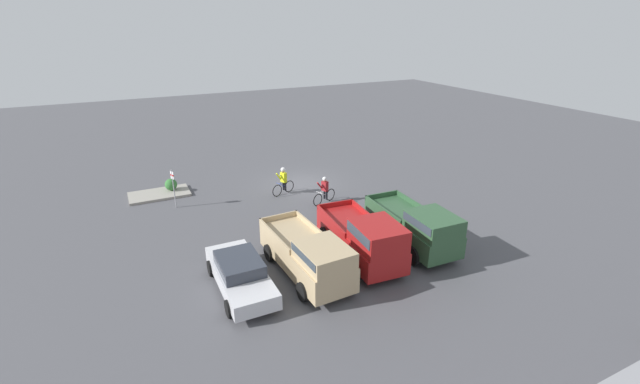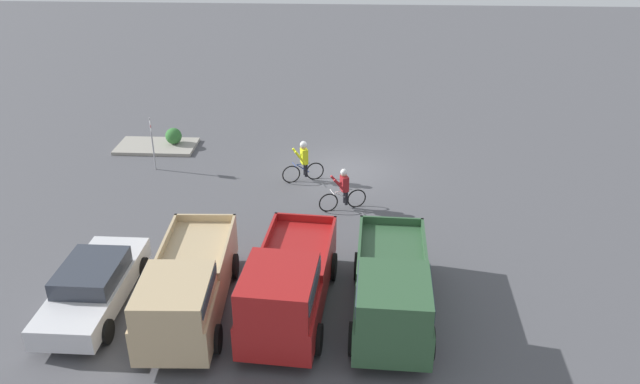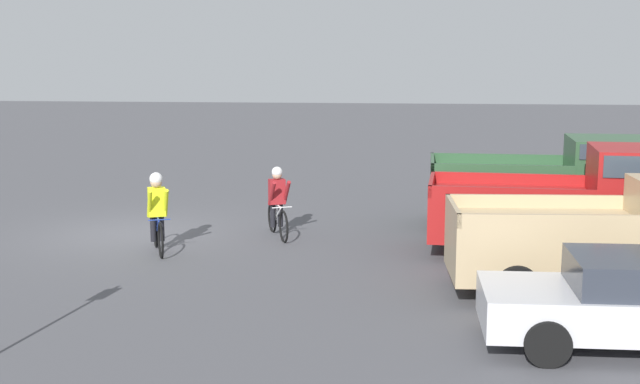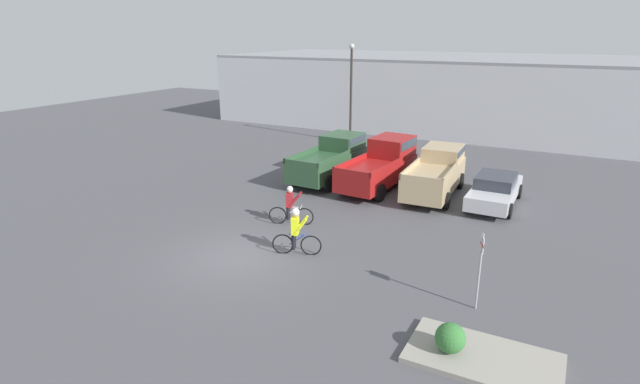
{
  "view_description": "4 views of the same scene",
  "coord_description": "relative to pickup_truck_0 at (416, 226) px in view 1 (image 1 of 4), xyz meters",
  "views": [
    {
      "loc": [
        10.52,
        24.28,
        10.09
      ],
      "look_at": [
        0.83,
        4.51,
        1.2
      ],
      "focal_mm": 24.0,
      "sensor_mm": 36.0,
      "label": 1
    },
    {
      "loc": [
        -0.23,
        24.04,
        10.95
      ],
      "look_at": [
        0.83,
        4.51,
        1.2
      ],
      "focal_mm": 35.0,
      "sensor_mm": 36.0,
      "label": 2
    },
    {
      "loc": [
        19.96,
        6.06,
        4.63
      ],
      "look_at": [
        0.83,
        4.51,
        1.2
      ],
      "focal_mm": 50.0,
      "sensor_mm": 36.0,
      "label": 3
    },
    {
      "loc": [
        9.94,
        -12.81,
        7.57
      ],
      "look_at": [
        0.83,
        4.51,
        1.2
      ],
      "focal_mm": 28.0,
      "sensor_mm": 36.0,
      "label": 4
    }
  ],
  "objects": [
    {
      "name": "shrub",
      "position": [
        9.33,
        -12.39,
        -0.63
      ],
      "size": [
        0.74,
        0.74,
        0.74
      ],
      "color": "#337033",
      "rests_on": "curb_island"
    },
    {
      "name": "pickup_truck_0",
      "position": [
        0.0,
        0.0,
        0.0
      ],
      "size": [
        2.34,
        5.5,
        2.2
      ],
      "color": "#2D5133",
      "rests_on": "ground_plane"
    },
    {
      "name": "pickup_truck_1",
      "position": [
        2.82,
        0.01,
        0.05
      ],
      "size": [
        2.5,
        5.66,
        2.33
      ],
      "color": "maroon",
      "rests_on": "ground_plane"
    },
    {
      "name": "cyclist_1",
      "position": [
        1.44,
        -6.7,
        -0.33
      ],
      "size": [
        1.75,
        0.72,
        1.65
      ],
      "color": "black",
      "rests_on": "ground_plane"
    },
    {
      "name": "ground_plane",
      "position": [
        1.42,
        -10.16,
        -1.15
      ],
      "size": [
        80.0,
        80.0,
        0.0
      ],
      "primitive_type": "plane",
      "color": "#4C4C51"
    },
    {
      "name": "sedan_0",
      "position": [
        8.38,
        -0.36,
        -0.43
      ],
      "size": [
        1.97,
        4.74,
        1.41
      ],
      "color": "silver",
      "rests_on": "ground_plane"
    },
    {
      "name": "pickup_truck_2",
      "position": [
        5.57,
        0.09,
        -0.07
      ],
      "size": [
        2.32,
        5.57,
        2.07
      ],
      "color": "tan",
      "rests_on": "ground_plane"
    },
    {
      "name": "fire_lane_sign",
      "position": [
        9.46,
        -9.83,
        0.25
      ],
      "size": [
        0.14,
        0.28,
        2.31
      ],
      "color": "#9E9EA3",
      "rests_on": "ground_plane"
    },
    {
      "name": "cyclist_0",
      "position": [
        3.1,
        -9.07,
        -0.26
      ],
      "size": [
        1.67,
        0.69,
        1.75
      ],
      "color": "black",
      "rests_on": "ground_plane"
    },
    {
      "name": "curb_island",
      "position": [
        10.11,
        -12.2,
        -1.07
      ],
      "size": [
        3.56,
        1.99,
        0.15
      ],
      "primitive_type": "cube",
      "color": "gray",
      "rests_on": "ground_plane"
    }
  ]
}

